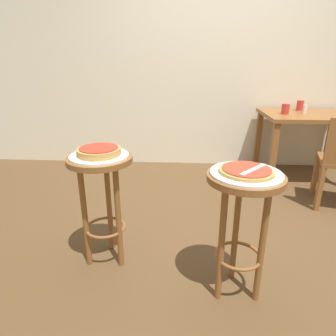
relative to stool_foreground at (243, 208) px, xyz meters
The scene contains 13 objects.
ground_plane 0.89m from the stool_foreground, 85.13° to the left, with size 6.00×6.00×0.00m, color brown.
back_wall 2.53m from the stool_foreground, 88.55° to the left, with size 6.00×0.10×3.00m, color beige.
stool_foreground is the anchor object (origin of this frame).
serving_plate_foreground 0.20m from the stool_foreground, 93.58° to the right, with size 0.37×0.37×0.01m, color silver.
pizza_foreground 0.21m from the stool_foreground, 97.13° to the right, with size 0.28×0.28×0.02m.
stool_middle 0.87m from the stool_foreground, 163.38° to the left, with size 0.40×0.40×0.74m.
serving_plate_middle 0.89m from the stool_foreground, 163.38° to the left, with size 0.36×0.36×0.01m, color silver.
pizza_middle 0.90m from the stool_foreground, 163.38° to the left, with size 0.26×0.26×0.05m.
dining_table 2.13m from the stool_foreground, 60.89° to the left, with size 0.97×0.78×0.75m.
cup_near_edge 1.97m from the stool_foreground, 67.28° to the left, with size 0.08×0.08×0.11m, color red.
cup_far_edge 2.31m from the stool_foreground, 64.13° to the left, with size 0.07×0.07×0.11m, color red.
condiment_shaker 2.13m from the stool_foreground, 62.25° to the left, with size 0.04×0.04×0.09m, color white.
pizza_server_knife 0.23m from the stool_foreground, 33.69° to the right, with size 0.22×0.02×0.01m, color silver.
Camera 1 is at (-0.38, -2.10, 1.28)m, focal length 31.00 mm.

